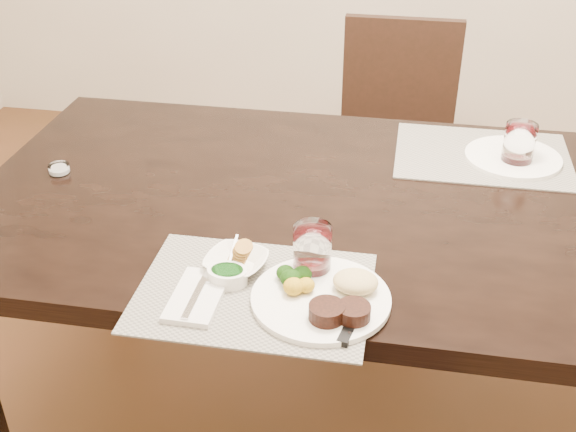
% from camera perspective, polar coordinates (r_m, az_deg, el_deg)
% --- Properties ---
extents(ground_plane, '(4.50, 4.50, 0.00)m').
position_cam_1_polar(ground_plane, '(2.22, 6.13, -15.93)').
color(ground_plane, '#493017').
rests_on(ground_plane, ground).
extents(dining_table, '(2.00, 1.00, 0.75)m').
position_cam_1_polar(dining_table, '(1.78, 7.33, -1.24)').
color(dining_table, black).
rests_on(dining_table, ground).
extents(chair_far, '(0.42, 0.42, 0.90)m').
position_cam_1_polar(chair_far, '(2.69, 8.46, 6.43)').
color(chair_far, black).
rests_on(chair_far, ground).
extents(placemat_near, '(0.46, 0.34, 0.00)m').
position_cam_1_polar(placemat_near, '(1.44, -2.71, -6.01)').
color(placemat_near, gray).
rests_on(placemat_near, dining_table).
extents(placemat_far, '(0.46, 0.34, 0.00)m').
position_cam_1_polar(placemat_far, '(2.01, 15.10, 4.65)').
color(placemat_far, gray).
rests_on(placemat_far, dining_table).
extents(dinner_plate, '(0.27, 0.27, 0.05)m').
position_cam_1_polar(dinner_plate, '(1.40, 3.12, -6.36)').
color(dinner_plate, white).
rests_on(dinner_plate, placemat_near).
extents(napkin_fork, '(0.10, 0.17, 0.02)m').
position_cam_1_polar(napkin_fork, '(1.42, -7.17, -6.30)').
color(napkin_fork, silver).
rests_on(napkin_fork, placemat_near).
extents(steak_knife, '(0.05, 0.25, 0.01)m').
position_cam_1_polar(steak_knife, '(1.37, 5.09, -7.95)').
color(steak_knife, silver).
rests_on(steak_knife, placemat_near).
extents(cracker_bowl, '(0.15, 0.15, 0.06)m').
position_cam_1_polar(cracker_bowl, '(1.49, -4.11, -3.66)').
color(cracker_bowl, white).
rests_on(cracker_bowl, placemat_near).
extents(sauce_ramekin, '(0.08, 0.12, 0.06)m').
position_cam_1_polar(sauce_ramekin, '(1.45, -4.80, -4.67)').
color(sauce_ramekin, white).
rests_on(sauce_ramekin, placemat_near).
extents(wine_glass_near, '(0.08, 0.08, 0.11)m').
position_cam_1_polar(wine_glass_near, '(1.46, 1.93, -2.88)').
color(wine_glass_near, white).
rests_on(wine_glass_near, placemat_near).
extents(far_plate, '(0.25, 0.25, 0.01)m').
position_cam_1_polar(far_plate, '(2.01, 17.35, 4.44)').
color(far_plate, white).
rests_on(far_plate, placemat_far).
extents(wine_glass_far, '(0.08, 0.08, 0.11)m').
position_cam_1_polar(wine_glass_far, '(1.97, 17.76, 5.27)').
color(wine_glass_far, white).
rests_on(wine_glass_far, placemat_far).
extents(salt_cellar, '(0.05, 0.05, 0.02)m').
position_cam_1_polar(salt_cellar, '(1.95, -17.63, 3.53)').
color(salt_cellar, white).
rests_on(salt_cellar, dining_table).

